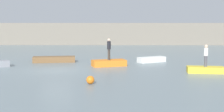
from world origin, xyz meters
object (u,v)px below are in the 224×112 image
rowboat_orange (109,63)px  rowboat_white (152,59)px  person_white_shirt (206,54)px  mooring_buoy (90,80)px  rowboat_brown (54,59)px  rowboat_yellow (205,70)px  person_dark_shirt (109,48)px

rowboat_orange → rowboat_white: (3.97, 2.59, -0.02)m
person_white_shirt → rowboat_white: bearing=120.0°
rowboat_white → mooring_buoy: mooring_buoy is taller
rowboat_brown → person_white_shirt: person_white_shirt is taller
rowboat_white → rowboat_yellow: bearing=-86.9°
person_dark_shirt → person_white_shirt: bearing=-24.4°
person_dark_shirt → mooring_buoy: bearing=-97.3°
rowboat_brown → person_dark_shirt: 5.90m
person_dark_shirt → person_white_shirt: (7.41, -3.36, -0.17)m
rowboat_orange → rowboat_white: rowboat_orange is taller
person_dark_shirt → person_white_shirt: person_dark_shirt is taller
rowboat_orange → person_dark_shirt: bearing=162.3°
rowboat_white → person_white_shirt: (3.44, -5.95, 1.17)m
rowboat_brown → rowboat_orange: bearing=-32.3°
rowboat_orange → person_white_shirt: person_white_shirt is taller
rowboat_orange → rowboat_yellow: rowboat_orange is taller
rowboat_brown → rowboat_white: size_ratio=1.44×
rowboat_orange → person_white_shirt: bearing=-42.1°
rowboat_white → mooring_buoy: bearing=-142.7°
rowboat_orange → rowboat_yellow: bearing=-42.1°
rowboat_brown → rowboat_white: bearing=-6.6°
mooring_buoy → rowboat_orange: bearing=82.7°
rowboat_brown → rowboat_white: (9.21, 0.23, -0.03)m
rowboat_brown → rowboat_yellow: (12.65, -5.72, -0.04)m
rowboat_brown → rowboat_orange: size_ratio=1.35×
rowboat_orange → rowboat_white: 4.74m
rowboat_orange → person_dark_shirt: person_dark_shirt is taller
rowboat_brown → mooring_buoy: bearing=-75.0°
person_dark_shirt → mooring_buoy: size_ratio=3.58×
rowboat_yellow → person_white_shirt: size_ratio=1.63×
rowboat_white → person_white_shirt: size_ratio=1.62×
rowboat_yellow → person_dark_shirt: 8.25m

